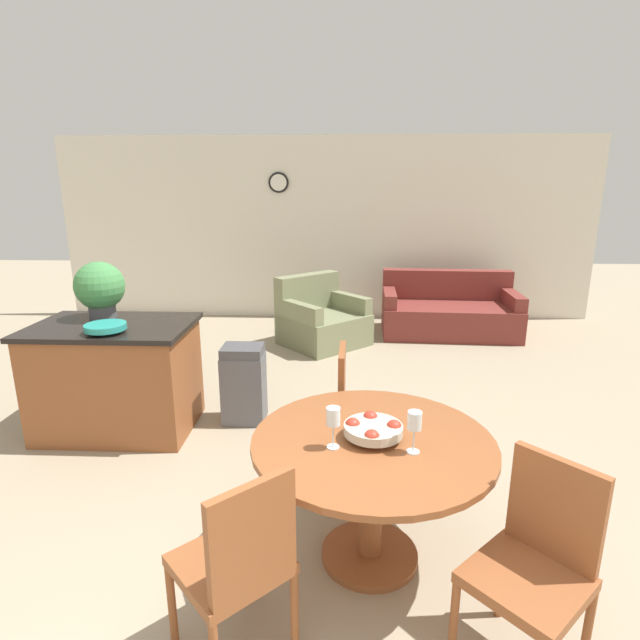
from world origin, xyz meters
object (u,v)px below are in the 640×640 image
at_px(dining_table, 372,467).
at_px(kitchen_island, 117,377).
at_px(armchair, 321,322).
at_px(teal_bowl, 105,327).
at_px(dining_chair_near_right, 537,558).
at_px(dining_chair_far_side, 358,405).
at_px(trash_bin, 244,384).
at_px(wine_glass_right, 415,422).
at_px(dining_chair_near_left, 239,560).
at_px(wine_glass_left, 333,418).
at_px(couch, 448,313).
at_px(potted_plant, 100,288).
at_px(fruit_bowl, 373,429).

height_order(dining_table, kitchen_island, kitchen_island).
bearing_deg(armchair, teal_bowl, -161.82).
height_order(kitchen_island, armchair, kitchen_island).
xyz_separation_m(dining_chair_near_right, teal_bowl, (-2.59, 1.79, 0.44)).
relative_size(dining_chair_far_side, trash_bin, 1.36).
distance_m(wine_glass_right, kitchen_island, 2.74).
height_order(dining_chair_near_left, wine_glass_left, wine_glass_left).
bearing_deg(couch, dining_chair_near_right, -95.06).
height_order(kitchen_island, trash_bin, kitchen_island).
distance_m(dining_table, kitchen_island, 2.48).
bearing_deg(dining_chair_near_right, teal_bowl, 12.37).
height_order(dining_chair_far_side, wine_glass_right, wine_glass_right).
bearing_deg(kitchen_island, teal_bowl, -73.64).
bearing_deg(potted_plant, dining_chair_far_side, -19.92).
height_order(potted_plant, armchair, potted_plant).
distance_m(dining_chair_near_right, potted_plant, 3.64).
height_order(dining_table, dining_chair_near_right, dining_chair_near_right).
bearing_deg(trash_bin, wine_glass_left, -65.31).
bearing_deg(wine_glass_left, dining_table, 25.69).
height_order(wine_glass_right, potted_plant, potted_plant).
height_order(fruit_bowl, teal_bowl, teal_bowl).
xyz_separation_m(potted_plant, armchair, (1.75, 2.23, -0.88)).
distance_m(dining_chair_far_side, fruit_bowl, 0.90).
bearing_deg(armchair, dining_table, -125.69).
bearing_deg(wine_glass_left, kitchen_island, 139.60).
height_order(wine_glass_left, couch, wine_glass_left).
xyz_separation_m(teal_bowl, armchair, (1.53, 2.65, -0.67)).
bearing_deg(dining_chair_near_left, wine_glass_left, 12.40).
distance_m(fruit_bowl, wine_glass_right, 0.25).
xyz_separation_m(dining_chair_near_left, wine_glass_right, (0.77, 0.52, 0.37)).
height_order(dining_table, dining_chair_near_left, dining_chair_near_left).
distance_m(dining_table, teal_bowl, 2.32).
relative_size(dining_chair_near_right, kitchen_island, 0.73).
bearing_deg(armchair, dining_chair_far_side, -124.75).
bearing_deg(dining_table, dining_chair_near_left, -132.07).
xyz_separation_m(dining_chair_near_right, armchair, (-1.06, 4.44, -0.22)).
height_order(wine_glass_left, kitchen_island, wine_glass_left).
bearing_deg(dining_chair_near_right, dining_chair_near_left, 49.91).
height_order(fruit_bowl, potted_plant, potted_plant).
distance_m(wine_glass_right, armchair, 4.08).
distance_m(couch, armchair, 1.83).
bearing_deg(dining_chair_far_side, wine_glass_left, -7.50).
relative_size(kitchen_island, armchair, 0.98).
bearing_deg(wine_glass_left, potted_plant, 138.59).
bearing_deg(dining_table, potted_plant, 143.01).
distance_m(dining_chair_near_left, armchair, 4.51).
bearing_deg(wine_glass_left, dining_chair_far_side, 80.53).
relative_size(teal_bowl, couch, 0.17).
height_order(wine_glass_right, couch, wine_glass_right).
bearing_deg(couch, armchair, -159.53).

